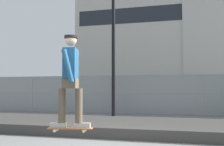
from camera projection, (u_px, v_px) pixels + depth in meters
gravel_berm at (128, 126)px, 8.15m from camera, size 12.48×2.95×0.27m
skateboard at (70, 129)px, 5.15m from camera, size 0.82×0.36×0.07m
skater at (71, 75)px, 5.21m from camera, size 0.73×0.62×1.68m
chain_fence at (154, 95)px, 13.33m from camera, size 21.32×0.06×1.85m
street_lamp at (113, 18)px, 12.95m from camera, size 0.44×0.44×7.10m
parked_car_near at (102, 95)px, 17.89m from camera, size 4.54×2.24×1.66m
parked_car_mid at (195, 95)px, 16.22m from camera, size 4.50×2.15×1.66m
library_building at (141, 38)px, 51.99m from camera, size 20.17×12.88×20.92m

